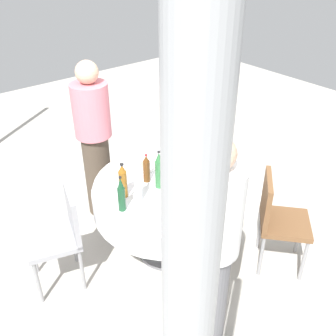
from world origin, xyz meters
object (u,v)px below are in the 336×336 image
bottle_brown_outer (146,169)px  bottle_amber_left (123,181)px  bottle_clear_east (138,185)px  wine_glass_outer (211,204)px  bottle_dark_green_west (181,161)px  chair_left (276,215)px  chair_right (62,230)px  person_mid (94,140)px  bottle_green_far (159,171)px  wine_glass_west (171,150)px  person_far (212,248)px  plate_rear (145,166)px  plate_north (161,210)px  bottle_dark_green_mid (121,195)px  dining_table (168,197)px

bottle_brown_outer → bottle_amber_left: 0.28m
bottle_clear_east → wine_glass_outer: (-0.29, 0.49, -0.04)m
bottle_clear_east → bottle_dark_green_west: size_ratio=1.15×
bottle_brown_outer → bottle_dark_green_west: bearing=160.8°
chair_left → chair_right: bearing=-74.0°
person_mid → bottle_green_far: bearing=-95.7°
bottle_brown_outer → bottle_amber_left: size_ratio=0.85×
wine_glass_west → wine_glass_outer: bearing=69.2°
bottle_dark_green_west → person_far: size_ratio=0.17×
person_far → person_mid: 1.76m
plate_rear → person_far: bearing=73.7°
bottle_clear_east → bottle_brown_outer: (-0.21, -0.18, -0.03)m
wine_glass_west → plate_north: bearing=44.5°
bottle_dark_green_mid → bottle_brown_outer: bearing=-152.2°
bottle_green_far → wine_glass_west: 0.46m
wine_glass_outer → plate_rear: size_ratio=0.66×
bottle_dark_green_mid → wine_glass_west: size_ratio=2.25×
dining_table → bottle_green_far: (0.09, 0.00, 0.31)m
bottle_dark_green_mid → person_mid: size_ratio=0.18×
bottle_green_far → wine_glass_west: size_ratio=2.55×
plate_rear → bottle_dark_green_mid: bearing=38.1°
bottle_dark_green_west → bottle_green_far: bearing=8.2°
plate_rear → bottle_green_far: bearing=74.1°
bottle_dark_green_west → plate_north: bearing=33.4°
dining_table → plate_rear: size_ratio=5.59×
wine_glass_outer → plate_north: bearing=-49.4°
bottle_dark_green_west → person_mid: bearing=-69.5°
plate_rear → bottle_dark_green_west: bearing=119.6°
dining_table → person_mid: size_ratio=0.80×
dining_table → bottle_brown_outer: (0.12, -0.13, 0.27)m
person_mid → chair_right: size_ratio=1.82×
person_mid → chair_right: person_mid is taller
bottle_clear_east → plate_rear: (-0.33, -0.37, -0.14)m
bottle_green_far → person_far: size_ratio=0.21×
wine_glass_west → chair_left: 1.06m
plate_rear → dining_table: bearing=89.9°
chair_right → dining_table: bearing=-90.0°
bottle_green_far → bottle_dark_green_west: 0.26m
bottle_brown_outer → chair_left: size_ratio=0.29×
bottle_dark_green_mid → bottle_brown_outer: bottle_dark_green_mid is taller
bottle_green_far → wine_glass_outer: 0.54m
person_mid → chair_right: (0.70, 0.64, -0.31)m
wine_glass_west → chair_left: size_ratio=0.15×
wine_glass_west → dining_table: bearing=46.2°
chair_left → wine_glass_west: bearing=-112.2°
bottle_brown_outer → person_mid: (0.04, -0.77, -0.03)m
bottle_brown_outer → plate_rear: bottle_brown_outer is taller
person_far → chair_left: size_ratio=1.85×
person_mid → person_far: bearing=-106.0°
bottle_brown_outer → bottle_amber_left: bottle_amber_left is taller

